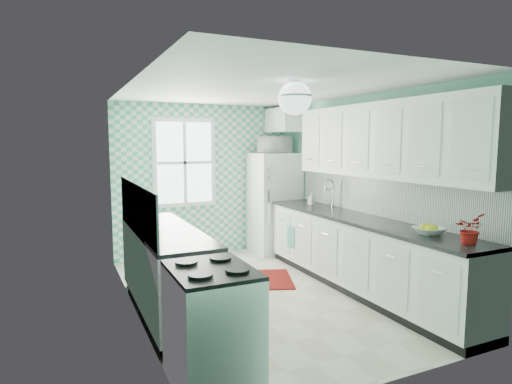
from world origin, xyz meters
name	(u,v)px	position (x,y,z in m)	size (l,w,h in m)	color
floor	(261,295)	(0.00, 0.00, -0.01)	(3.00, 4.40, 0.02)	beige
ceiling	(261,88)	(0.00, 0.00, 2.51)	(3.00, 4.40, 0.02)	white
wall_back	(204,180)	(0.00, 2.21, 1.25)	(3.00, 0.02, 2.50)	#74C8A9
wall_front	(388,227)	(0.00, -2.21, 1.25)	(3.00, 0.02, 2.50)	#74C8A9
wall_left	(133,201)	(-1.51, 0.00, 1.25)	(0.02, 4.40, 2.50)	#74C8A9
wall_right	(361,189)	(1.51, 0.00, 1.25)	(0.02, 4.40, 2.50)	#74C8A9
accent_wall	(205,180)	(0.00, 2.19, 1.25)	(3.00, 0.01, 2.50)	#4CB890
window	(184,163)	(-0.35, 2.16, 1.55)	(1.04, 0.05, 1.44)	white
backsplash_right	(380,196)	(1.49, -0.40, 1.20)	(0.02, 3.60, 0.51)	white
backsplash_left	(136,207)	(-1.49, -0.07, 1.20)	(0.02, 2.15, 0.51)	white
upper_cabinets_right	(383,140)	(1.33, -0.60, 1.90)	(0.33, 3.20, 0.90)	white
upper_cabinet_fridge	(284,120)	(1.30, 1.83, 2.25)	(0.40, 0.74, 0.40)	white
ceiling_light	(295,98)	(0.00, -0.80, 2.32)	(0.34, 0.34, 0.35)	silver
base_cabinets_right	(360,256)	(1.20, -0.40, 0.45)	(0.60, 3.60, 0.90)	white
countertop_right	(360,219)	(1.19, -0.40, 0.92)	(0.63, 3.60, 0.04)	black
base_cabinets_left	(165,273)	(-1.20, -0.07, 0.45)	(0.60, 2.15, 0.90)	white
countertop_left	(166,231)	(-1.19, -0.07, 0.92)	(0.63, 2.15, 0.04)	black
fridge	(274,203)	(1.11, 1.80, 0.85)	(0.74, 0.73, 1.70)	white
stove	(212,325)	(-1.20, -1.65, 0.48)	(0.61, 0.76, 0.92)	silver
sink	(322,209)	(1.20, 0.49, 0.93)	(0.54, 0.46, 0.53)	silver
rug	(269,279)	(0.34, 0.45, 0.01)	(0.61, 0.87, 0.01)	maroon
dish_towel	(291,237)	(0.89, 0.82, 0.48)	(0.01, 0.21, 0.32)	teal
fruit_bowl	(429,231)	(1.20, -1.48, 0.98)	(0.30, 0.30, 0.07)	white
potted_plant	(469,229)	(1.20, -1.95, 1.08)	(0.26, 0.22, 0.29)	#A6140E
soap_bottle	(312,199)	(1.25, 0.84, 1.03)	(0.08, 0.08, 0.18)	silver
microwave	(275,145)	(1.11, 1.80, 1.84)	(0.50, 0.34, 0.28)	white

